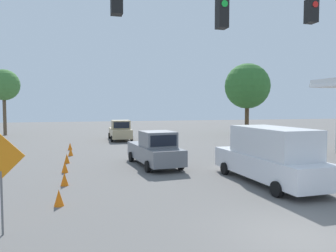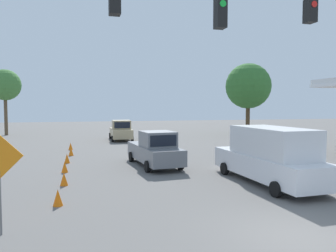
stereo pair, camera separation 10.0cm
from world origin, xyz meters
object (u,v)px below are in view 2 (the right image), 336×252
at_px(overhead_signal_span, 266,59).
at_px(tree_horizon_left, 248,86).
at_px(pickup_truck_grey_withflow_mid, 155,150).
at_px(traffic_cone_third, 65,167).
at_px(traffic_cone_fifth, 71,152).
at_px(traffic_cone_farthest, 71,146).
at_px(traffic_cone_second, 64,179).
at_px(box_truck_white_crossing_near, 269,156).
at_px(tree_horizon_right, 5,85).
at_px(pickup_truck_tan_withflow_deep, 121,131).
at_px(traffic_cone_nearest, 58,198).
at_px(traffic_cone_fourth, 67,158).

bearing_deg(overhead_signal_span, tree_horizon_left, -117.53).
relative_size(pickup_truck_grey_withflow_mid, traffic_cone_third, 9.45).
height_order(traffic_cone_fifth, traffic_cone_farthest, same).
bearing_deg(traffic_cone_second, traffic_cone_farthest, -89.58).
height_order(box_truck_white_crossing_near, traffic_cone_third, box_truck_white_crossing_near).
xyz_separation_m(traffic_cone_third, tree_horizon_right, (8.05, -25.54, 5.82)).
relative_size(traffic_cone_third, tree_horizon_left, 0.07).
distance_m(pickup_truck_grey_withflow_mid, traffic_cone_fifth, 7.47).
bearing_deg(pickup_truck_tan_withflow_deep, traffic_cone_nearest, 77.65).
relative_size(pickup_truck_tan_withflow_deep, tree_horizon_right, 0.67).
bearing_deg(traffic_cone_fourth, traffic_cone_third, 89.99).
xyz_separation_m(overhead_signal_span, pickup_truck_grey_withflow_mid, (1.53, -9.57, -4.12)).
bearing_deg(box_truck_white_crossing_near, traffic_cone_nearest, 6.67).
bearing_deg(traffic_cone_nearest, traffic_cone_farthest, -89.88).
relative_size(traffic_cone_third, traffic_cone_fifth, 1.00).
bearing_deg(tree_horizon_right, traffic_cone_farthest, 116.65).
bearing_deg(tree_horizon_left, traffic_cone_nearest, 49.58).
height_order(traffic_cone_farthest, tree_horizon_right, tree_horizon_right).
distance_m(box_truck_white_crossing_near, tree_horizon_right, 35.49).
xyz_separation_m(overhead_signal_span, tree_horizon_left, (-14.22, -27.28, 0.93)).
relative_size(overhead_signal_span, pickup_truck_tan_withflow_deep, 3.55).
height_order(overhead_signal_span, box_truck_white_crossing_near, overhead_signal_span).
xyz_separation_m(overhead_signal_span, traffic_cone_nearest, (6.63, -2.80, -4.80)).
bearing_deg(tree_horizon_right, box_truck_white_crossing_near, 119.57).
bearing_deg(tree_horizon_left, pickup_truck_tan_withflow_deep, 8.17).
bearing_deg(traffic_cone_fourth, traffic_cone_nearest, 90.31).
bearing_deg(traffic_cone_fifth, tree_horizon_left, -149.56).
distance_m(traffic_cone_nearest, traffic_cone_fifth, 12.29).
distance_m(traffic_cone_nearest, traffic_cone_farthest, 15.58).
bearing_deg(traffic_cone_second, tree_horizon_left, -134.20).
distance_m(traffic_cone_nearest, traffic_cone_third, 6.12).
relative_size(overhead_signal_span, traffic_cone_third, 31.81).
distance_m(traffic_cone_fifth, traffic_cone_farthest, 3.30).
relative_size(pickup_truck_grey_withflow_mid, traffic_cone_farthest, 9.45).
bearing_deg(tree_horizon_right, traffic_cone_fifth, 112.94).
bearing_deg(traffic_cone_nearest, tree_horizon_left, -130.42).
xyz_separation_m(traffic_cone_second, traffic_cone_farthest, (0.09, -12.48, 0.00)).
bearing_deg(pickup_truck_tan_withflow_deep, traffic_cone_fourth, 69.43).
distance_m(box_truck_white_crossing_near, tree_horizon_left, 26.53).
relative_size(box_truck_white_crossing_near, traffic_cone_fifth, 11.45).
distance_m(pickup_truck_grey_withflow_mid, box_truck_white_crossing_near, 7.05).
height_order(traffic_cone_second, traffic_cone_fourth, same).
xyz_separation_m(box_truck_white_crossing_near, traffic_cone_nearest, (9.25, 1.08, -1.00)).
relative_size(overhead_signal_span, pickup_truck_grey_withflow_mid, 3.37).
height_order(pickup_truck_tan_withflow_deep, traffic_cone_third, pickup_truck_tan_withflow_deep).
xyz_separation_m(pickup_truck_grey_withflow_mid, box_truck_white_crossing_near, (-4.16, 5.69, 0.33)).
bearing_deg(traffic_cone_fourth, pickup_truck_tan_withflow_deep, -110.57).
height_order(traffic_cone_fourth, tree_horizon_left, tree_horizon_left).
bearing_deg(pickup_truck_tan_withflow_deep, tree_horizon_right, -36.20).
bearing_deg(box_truck_white_crossing_near, pickup_truck_tan_withflow_deep, -78.23).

